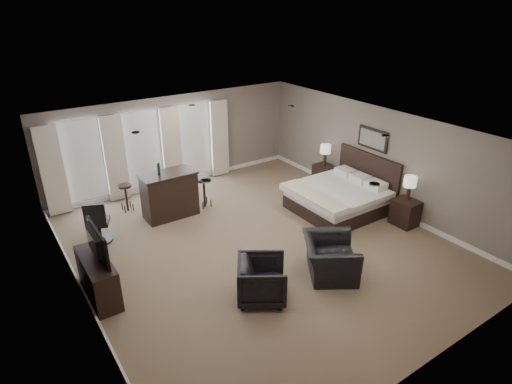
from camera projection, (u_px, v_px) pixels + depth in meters
room at (259, 192)px, 9.07m from camera, size 7.60×8.60×2.64m
window_bay at (144, 152)px, 11.69m from camera, size 5.25×0.20×2.30m
bed at (337, 187)px, 10.82m from camera, size 2.15×2.05×1.37m
nightstand_near at (405, 213)px, 10.33m from camera, size 0.48×0.59×0.64m
nightstand_far at (324, 175)px, 12.52m from camera, size 0.46×0.56×0.62m
lamp_near at (409, 189)px, 10.07m from camera, size 0.30×0.30×0.62m
lamp_far at (325, 155)px, 12.26m from camera, size 0.30×0.30×0.62m
wall_art at (373, 139)px, 10.94m from camera, size 0.04×0.96×0.56m
dresser at (98, 278)px, 7.82m from camera, size 0.44×1.38×0.80m
tv at (94, 256)px, 7.62m from camera, size 0.63×1.09×0.14m
armchair_near at (330, 252)px, 8.42m from camera, size 1.26×1.38×1.01m
armchair_far at (262, 278)px, 7.74m from camera, size 1.14×1.16×0.88m
bar_counter at (170, 195)px, 10.64m from camera, size 1.35×0.70×1.17m
bar_stool_left at (126, 198)px, 11.00m from camera, size 0.44×0.44×0.72m
bar_stool_right at (204, 193)px, 11.19m from camera, size 0.47×0.47×0.80m
desk_chair at (98, 221)px, 9.54m from camera, size 0.69×0.69×1.04m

